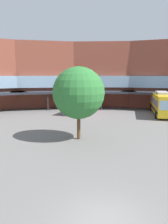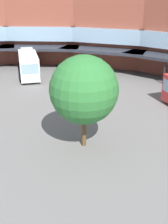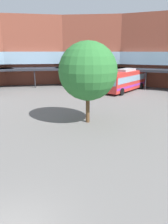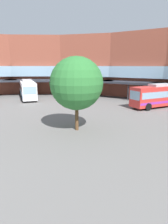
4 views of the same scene
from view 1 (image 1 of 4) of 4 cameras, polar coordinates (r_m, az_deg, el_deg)
ground_plane at (r=11.56m, az=5.07°, el=-25.49°), size 129.24×129.24×0.00m
station_building at (r=37.65m, az=-8.70°, el=8.75°), size 84.29×37.10×13.00m
bus_1 at (r=40.03m, az=18.84°, el=2.16°), size 7.12×11.78×3.80m
bus_2 at (r=40.32m, az=0.30°, el=2.63°), size 7.45×10.01×3.69m
plaza_tree at (r=22.92m, az=-1.36°, el=4.79°), size 5.25×5.25×7.40m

